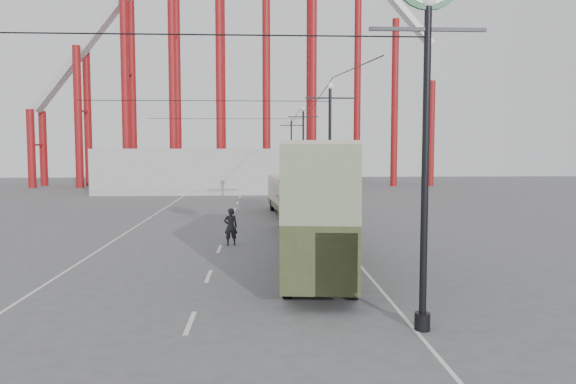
{
  "coord_description": "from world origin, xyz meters",
  "views": [
    {
      "loc": [
        1.05,
        -18.19,
        5.12
      ],
      "look_at": [
        2.41,
        8.56,
        3.0
      ],
      "focal_mm": 35.0,
      "sensor_mm": 36.0,
      "label": 1
    }
  ],
  "objects": [
    {
      "name": "ground",
      "position": [
        0.0,
        0.0,
        0.0
      ],
      "size": [
        160.0,
        160.0,
        0.0
      ],
      "primitive_type": "plane",
      "color": "#515154",
      "rests_on": "ground"
    },
    {
      "name": "roller_coaster",
      "position": [
        -2.49,
        56.89,
        22.92
      ],
      "size": [
        52.95,
        5.0,
        55.48
      ],
      "color": "maroon",
      "rests_on": "ground"
    },
    {
      "name": "road_markings",
      "position": [
        -0.86,
        19.7,
        0.01
      ],
      "size": [
        12.52,
        120.0,
        0.01
      ],
      "color": "silver",
      "rests_on": "ground"
    },
    {
      "name": "double_decker_bus",
      "position": [
        3.45,
        3.57,
        2.99
      ],
      "size": [
        3.62,
        10.18,
        5.35
      ],
      "rotation": [
        0.0,
        0.0,
        -0.11
      ],
      "color": "#373F21",
      "rests_on": "ground"
    },
    {
      "name": "lamp_post_mid",
      "position": [
        5.6,
        18.0,
        4.68
      ],
      "size": [
        3.2,
        0.44,
        9.32
      ],
      "color": "black",
      "rests_on": "ground"
    },
    {
      "name": "lamp_post_far",
      "position": [
        5.6,
        40.0,
        4.68
      ],
      "size": [
        3.2,
        0.44,
        9.32
      ],
      "color": "black",
      "rests_on": "ground"
    },
    {
      "name": "pedestrian",
      "position": [
        -0.48,
        11.13,
        0.98
      ],
      "size": [
        0.8,
        0.6,
        1.97
      ],
      "primitive_type": "imported",
      "rotation": [
        0.0,
        0.0,
        3.34
      ],
      "color": "black",
      "rests_on": "ground"
    },
    {
      "name": "single_decker_green",
      "position": [
        3.84,
        13.11,
        1.76
      ],
      "size": [
        3.14,
        11.18,
        3.13
      ],
      "rotation": [
        0.0,
        0.0,
        0.05
      ],
      "color": "gray",
      "rests_on": "ground"
    },
    {
      "name": "lamp_post_distant",
      "position": [
        5.6,
        62.0,
        4.68
      ],
      "size": [
        3.2,
        0.44,
        9.32
      ],
      "color": "black",
      "rests_on": "ground"
    },
    {
      "name": "lamp_post_near",
      "position": [
        5.6,
        -3.0,
        7.86
      ],
      "size": [
        3.2,
        0.44,
        10.8
      ],
      "color": "black",
      "rests_on": "ground"
    },
    {
      "name": "fairground_shed",
      "position": [
        -6.0,
        47.0,
        2.5
      ],
      "size": [
        22.0,
        10.0,
        5.0
      ],
      "primitive_type": "cube",
      "color": "#A7A7A2",
      "rests_on": "ground"
    },
    {
      "name": "single_decker_cream",
      "position": [
        3.29,
        24.79,
        1.58
      ],
      "size": [
        3.07,
        9.2,
        2.81
      ],
      "rotation": [
        0.0,
        0.0,
        0.09
      ],
      "color": "#BCAC97",
      "rests_on": "ground"
    }
  ]
}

